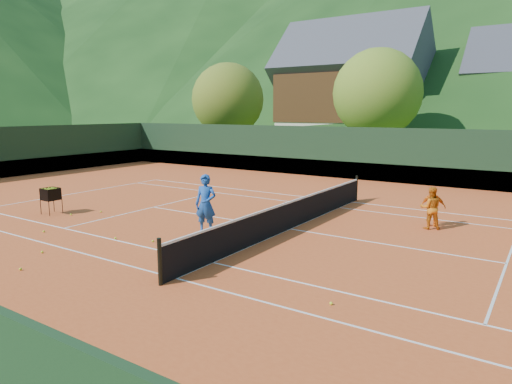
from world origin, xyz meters
The scene contains 24 objects.
ground centered at (0.00, 0.00, 0.00)m, with size 400.00×400.00×0.00m, color #35571B.
clay_court centered at (0.00, 0.00, 0.01)m, with size 40.00×24.00×0.02m, color #C04A1F.
coach centered at (-2.00, -1.95, 0.98)m, with size 0.70×0.46×1.91m, color #194DA6.
student_a centered at (3.88, 2.61, 0.73)m, with size 0.69×0.54×1.43m, color #CE6912.
student_b centered at (3.88, 3.00, 0.70)m, with size 0.80×0.33×1.37m, color orange.
tennis_ball_0 centered at (-4.45, -6.10, 0.05)m, with size 0.07×0.07×0.07m, color #C2EA27.
tennis_ball_2 centered at (2.44, -8.68, 0.05)m, with size 0.07×0.07×0.07m, color #C2EA27.
tennis_ball_3 centered at (-1.34, -1.82, 0.05)m, with size 0.07×0.07×0.07m, color #C2EA27.
tennis_ball_4 centered at (-0.85, -1.10, 0.05)m, with size 0.07×0.07×0.07m, color #C2EA27.
tennis_ball_5 centered at (-7.91, -2.78, 0.05)m, with size 0.07×0.07×0.07m, color #C2EA27.
tennis_ball_6 centered at (-7.38, -1.83, 0.05)m, with size 0.07×0.07×0.07m, color #C2EA27.
tennis_ball_8 centered at (-2.68, -3.63, 0.05)m, with size 0.07×0.07×0.07m, color #C2EA27.
tennis_ball_10 centered at (-6.47, -4.79, 0.05)m, with size 0.07×0.07×0.07m, color #C2EA27.
tennis_ball_11 centered at (3.67, -4.86, 0.05)m, with size 0.07×0.07×0.07m, color #C2EA27.
tennis_ball_13 centered at (-3.60, -7.19, 0.05)m, with size 0.07×0.07×0.07m, color #C2EA27.
tennis_ball_15 centered at (-3.88, -4.04, 0.05)m, with size 0.07×0.07×0.07m, color #C2EA27.
tennis_ball_16 centered at (-1.72, -2.20, 0.05)m, with size 0.07×0.07×0.07m, color #C2EA27.
court_lines centered at (0.00, 0.00, 0.02)m, with size 23.83×11.03×0.00m.
tennis_net centered at (0.00, 0.00, 0.52)m, with size 0.10×12.07×1.10m.
perimeter_fence centered at (0.00, 0.00, 1.27)m, with size 40.40×24.24×3.00m.
ball_hopper centered at (-8.76, -3.01, 0.77)m, with size 0.57×0.57×1.00m.
chalet_left centered at (-10.00, 30.00, 5.65)m, with size 13.80×9.93×12.92m.
tree_a centered at (-16.00, 18.00, 4.87)m, with size 6.00×6.00×7.88m.
tree_b centered at (-4.00, 20.00, 5.19)m, with size 6.40×6.40×8.40m.
Camera 1 is at (7.19, -12.97, 3.89)m, focal length 32.00 mm.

